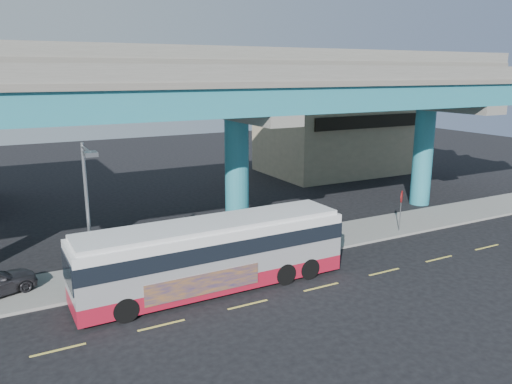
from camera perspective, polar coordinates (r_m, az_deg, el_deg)
ground at (r=25.04m, az=7.06°, el=-10.48°), size 120.00×120.00×0.00m
sidewalk at (r=29.33m, az=0.87°, el=-6.54°), size 70.00×4.00×0.15m
lane_markings at (r=24.82m, az=7.46°, el=-10.71°), size 58.00×0.12×0.01m
viaduct at (r=30.77m, az=-2.38°, el=11.66°), size 52.00×12.40×11.70m
building_beige at (r=52.49m, az=8.95°, el=6.13°), size 14.00×10.23×7.00m
transit_bus at (r=23.87m, az=-4.89°, el=-6.87°), size 13.16×3.01×3.37m
street_lamp at (r=22.98m, az=-18.59°, el=-0.74°), size 0.50×2.33×7.03m
stop_sign at (r=33.11m, az=16.28°, el=-1.08°), size 0.66×0.51×2.68m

